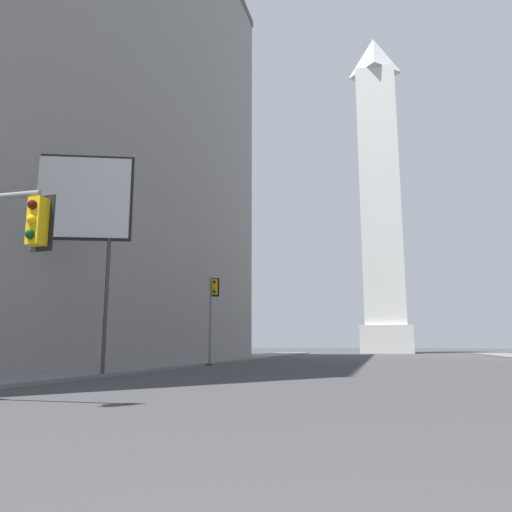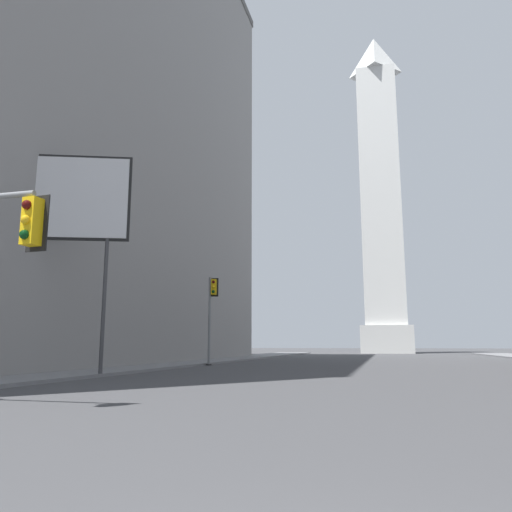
# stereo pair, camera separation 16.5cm
# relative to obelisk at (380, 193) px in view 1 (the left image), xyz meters

# --- Properties ---
(sidewalk_left) EXTENTS (5.00, 101.21, 0.15)m
(sidewalk_left) POSITION_rel_obelisk_xyz_m (-14.81, -53.98, -27.36)
(sidewalk_left) COLOR slate
(sidewalk_left) RESTS_ON ground_plane
(building_left) EXTENTS (20.12, 53.11, 43.86)m
(building_left) POSITION_rel_obelisk_xyz_m (-25.50, -55.05, -5.50)
(building_left) COLOR gray
(building_left) RESTS_ON ground_plane
(obelisk) EXTENTS (8.33, 8.33, 57.10)m
(obelisk) POSITION_rel_obelisk_xyz_m (0.00, 0.00, 0.00)
(obelisk) COLOR silver
(obelisk) RESTS_ON ground_plane
(traffic_light_mid_left) EXTENTS (0.76, 0.53, 6.14)m
(traffic_light_mid_left) POSITION_rel_obelisk_xyz_m (-11.93, -53.14, -23.40)
(traffic_light_mid_left) COLOR slate
(traffic_light_mid_left) RESTS_ON ground_plane
(billboard_sign) EXTENTS (5.68, 2.20, 10.25)m
(billboard_sign) POSITION_rel_obelisk_xyz_m (-14.32, -66.94, -19.47)
(billboard_sign) COLOR #3F3F42
(billboard_sign) RESTS_ON ground_plane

